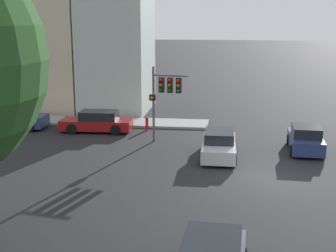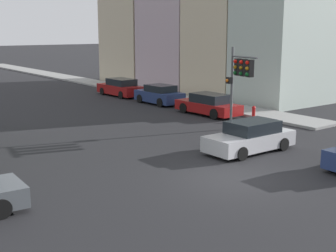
{
  "view_description": "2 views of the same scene",
  "coord_description": "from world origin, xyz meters",
  "px_view_note": "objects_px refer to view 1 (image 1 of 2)",
  "views": [
    {
      "loc": [
        -21.02,
        2.09,
        7.27
      ],
      "look_at": [
        2.53,
        5.04,
        1.83
      ],
      "focal_mm": 50.0,
      "sensor_mm": 36.0,
      "label": 1
    },
    {
      "loc": [
        -12.04,
        -11.8,
        5.47
      ],
      "look_at": [
        0.52,
        4.68,
        1.17
      ],
      "focal_mm": 50.0,
      "sensor_mm": 36.0,
      "label": 2
    }
  ],
  "objects_px": {
    "crossing_car_1": "(219,145)",
    "fire_hydrant": "(147,123)",
    "crossing_car_0": "(306,139)",
    "parked_car_1": "(17,119)",
    "parked_car_0": "(97,122)",
    "traffic_signal": "(166,90)"
  },
  "relations": [
    {
      "from": "crossing_car_1",
      "to": "fire_hydrant",
      "type": "xyz_separation_m",
      "value": [
        5.56,
        4.89,
        -0.17
      ]
    },
    {
      "from": "crossing_car_1",
      "to": "parked_car_1",
      "type": "distance_m",
      "value": 14.57
    },
    {
      "from": "parked_car_1",
      "to": "crossing_car_1",
      "type": "bearing_deg",
      "value": 158.76
    },
    {
      "from": "crossing_car_1",
      "to": "fire_hydrant",
      "type": "distance_m",
      "value": 7.41
    },
    {
      "from": "parked_car_0",
      "to": "parked_car_1",
      "type": "bearing_deg",
      "value": -3.67
    },
    {
      "from": "crossing_car_1",
      "to": "fire_hydrant",
      "type": "bearing_deg",
      "value": -138.79
    },
    {
      "from": "crossing_car_0",
      "to": "crossing_car_1",
      "type": "bearing_deg",
      "value": 111.98
    },
    {
      "from": "fire_hydrant",
      "to": "traffic_signal",
      "type": "bearing_deg",
      "value": -151.25
    },
    {
      "from": "crossing_car_0",
      "to": "crossing_car_1",
      "type": "xyz_separation_m",
      "value": [
        -1.66,
        4.8,
        -0.03
      ]
    },
    {
      "from": "crossing_car_1",
      "to": "parked_car_0",
      "type": "distance_m",
      "value": 9.37
    },
    {
      "from": "crossing_car_0",
      "to": "crossing_car_1",
      "type": "distance_m",
      "value": 5.08
    },
    {
      "from": "parked_car_1",
      "to": "crossing_car_0",
      "type": "bearing_deg",
      "value": 168.54
    },
    {
      "from": "crossing_car_0",
      "to": "parked_car_1",
      "type": "distance_m",
      "value": 18.8
    },
    {
      "from": "parked_car_0",
      "to": "fire_hydrant",
      "type": "height_order",
      "value": "parked_car_0"
    },
    {
      "from": "crossing_car_1",
      "to": "parked_car_0",
      "type": "relative_size",
      "value": 0.94
    },
    {
      "from": "crossing_car_0",
      "to": "fire_hydrant",
      "type": "distance_m",
      "value": 10.45
    },
    {
      "from": "crossing_car_0",
      "to": "parked_car_1",
      "type": "height_order",
      "value": "crossing_car_0"
    },
    {
      "from": "crossing_car_1",
      "to": "parked_car_0",
      "type": "bearing_deg",
      "value": -120.62
    },
    {
      "from": "crossing_car_0",
      "to": "traffic_signal",
      "type": "bearing_deg",
      "value": 86.49
    },
    {
      "from": "traffic_signal",
      "to": "parked_car_1",
      "type": "relative_size",
      "value": 1.12
    },
    {
      "from": "crossing_car_0",
      "to": "fire_hydrant",
      "type": "height_order",
      "value": "crossing_car_0"
    },
    {
      "from": "traffic_signal",
      "to": "crossing_car_0",
      "type": "distance_m",
      "value": 8.48
    }
  ]
}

